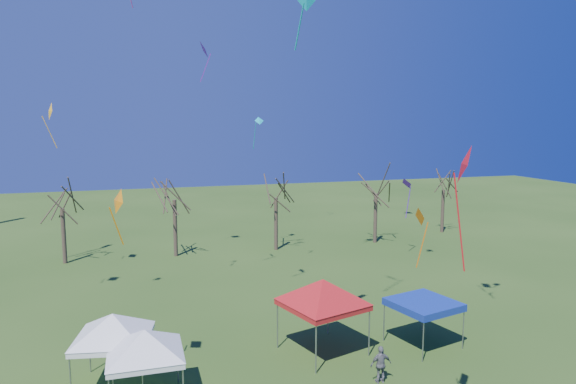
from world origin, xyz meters
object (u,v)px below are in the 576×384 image
at_px(tent_blue, 424,305).
at_px(tree_4, 376,176).
at_px(tree_3, 276,179).
at_px(tree_1, 61,189).
at_px(person_grey, 381,364).
at_px(tree_5, 444,175).
at_px(tent_white_west, 112,319).
at_px(tent_red, 323,284).
at_px(tent_white_mid, 145,335).
at_px(tree_2, 174,179).

bearing_deg(tent_blue, tree_4, 69.61).
bearing_deg(tree_3, tree_1, 177.94).
bearing_deg(tree_3, person_grey, -94.72).
xyz_separation_m(tree_4, tree_5, (8.37, 2.06, -0.33)).
bearing_deg(tree_4, tent_blue, -110.39).
bearing_deg(tree_4, tent_white_west, -137.26).
relative_size(tent_red, person_grey, 2.83).
bearing_deg(tree_4, tree_5, 13.85).
bearing_deg(tree_5, person_grey, -127.90).
height_order(tree_4, tent_red, tree_4).
xyz_separation_m(tree_5, tent_blue, (-15.95, -22.46, -3.68)).
bearing_deg(tent_blue, tent_white_west, 179.19).
bearing_deg(tent_white_mid, tree_2, 82.54).
bearing_deg(tent_white_west, person_grey, -15.39).
bearing_deg(tree_1, tree_5, 2.35).
distance_m(tree_3, tent_white_mid, 24.94).
distance_m(tent_white_mid, tent_red, 8.42).
distance_m(tent_white_mid, person_grey, 9.69).
bearing_deg(tree_1, tent_blue, -48.62).
relative_size(tree_4, tent_blue, 2.30).
distance_m(tree_4, tent_red, 23.51).
xyz_separation_m(tree_1, tree_3, (16.80, -0.60, 0.29)).
relative_size(tree_2, person_grey, 5.18).
xyz_separation_m(tree_1, tree_2, (8.40, -0.27, 0.50)).
relative_size(tree_1, tree_4, 0.96).
xyz_separation_m(tent_white_west, tent_red, (9.31, 0.50, 0.42)).
relative_size(tree_1, tent_blue, 2.20).
height_order(tree_2, tent_white_mid, tree_2).
bearing_deg(person_grey, tree_5, -126.51).
distance_m(tree_1, person_grey, 28.49).
relative_size(tree_2, tent_white_west, 2.04).
xyz_separation_m(tree_4, tent_red, (-12.54, -19.70, -2.74)).
bearing_deg(tree_2, tent_red, -75.53).
bearing_deg(tent_white_west, tree_3, 58.23).
relative_size(tree_4, tent_white_mid, 2.02).
relative_size(tent_white_west, person_grey, 2.53).
bearing_deg(tent_white_west, tree_5, 36.37).
xyz_separation_m(tree_1, tree_4, (26.12, -0.65, 0.27)).
distance_m(tree_5, person_grey, 32.29).
bearing_deg(tree_4, tent_white_mid, -133.26).
xyz_separation_m(tree_1, tent_blue, (18.54, -21.05, -3.74)).
height_order(tree_2, tent_white_west, tree_2).
bearing_deg(tree_4, tree_2, 178.78).
xyz_separation_m(tree_5, person_grey, (-19.60, -25.18, -4.94)).
xyz_separation_m(tree_4, tent_blue, (-7.58, -20.40, -4.01)).
bearing_deg(tree_1, tent_white_mid, -76.36).
xyz_separation_m(tree_1, person_grey, (14.89, -23.77, -5.00)).
bearing_deg(tree_2, tent_white_west, -101.36).
xyz_separation_m(tent_white_west, tent_blue, (14.27, -0.20, -0.85)).
bearing_deg(person_grey, tent_blue, -141.94).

